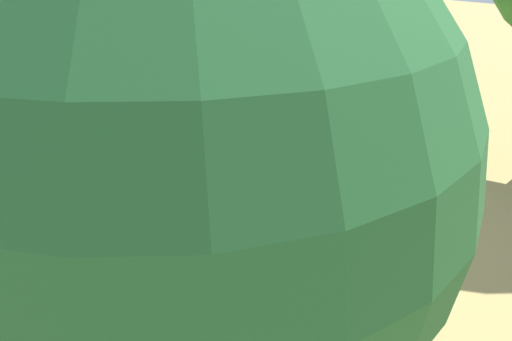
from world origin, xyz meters
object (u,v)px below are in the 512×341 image
at_px(passenger_car, 214,156).
at_px(oak_tree_far, 193,165).
at_px(conductor_person, 336,141).
at_px(locomotive, 304,200).

relative_size(passenger_car, oak_tree_far, 0.69).
bearing_deg(conductor_person, locomotive, 21.14).
bearing_deg(passenger_car, locomotive, 90.00).
bearing_deg(oak_tree_far, conductor_person, -148.28).
height_order(locomotive, conductor_person, conductor_person).
distance_m(locomotive, oak_tree_far, 4.19).
bearing_deg(locomotive, conductor_person, -158.86).
bearing_deg(passenger_car, conductor_person, 120.89).
xyz_separation_m(locomotive, passenger_car, (0.00, -2.12, -0.06)).
distance_m(passenger_car, oak_tree_far, 5.58).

